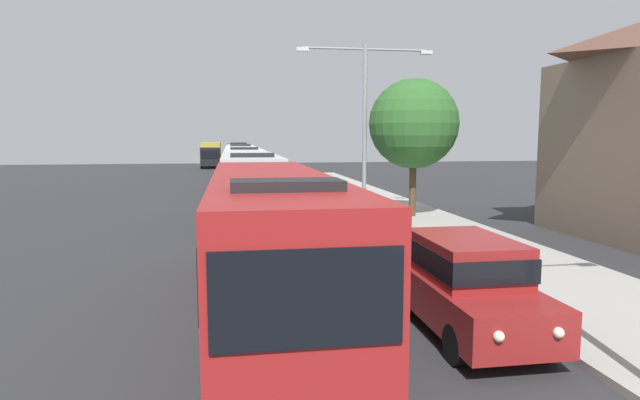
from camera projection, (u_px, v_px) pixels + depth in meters
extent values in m
cube|color=maroon|center=(271.00, 235.00, 12.07)|extent=(2.50, 11.67, 2.70)
cube|color=black|center=(327.00, 218.00, 12.24)|extent=(0.04, 10.73, 1.00)
cube|color=black|center=(213.00, 221.00, 11.83)|extent=(0.04, 10.73, 1.00)
cube|color=black|center=(308.00, 299.00, 6.30)|extent=(2.30, 0.04, 1.20)
cube|color=black|center=(328.00, 268.00, 12.37)|extent=(0.03, 11.08, 0.36)
cube|color=black|center=(287.00, 185.00, 8.48)|extent=(1.75, 0.90, 0.16)
cylinder|color=black|center=(356.00, 345.00, 8.85)|extent=(0.28, 1.00, 1.00)
cylinder|color=black|center=(219.00, 353.00, 8.49)|extent=(0.28, 1.00, 1.00)
cylinder|color=black|center=(302.00, 255.00, 15.53)|extent=(0.28, 1.00, 1.00)
cylinder|color=black|center=(224.00, 258.00, 15.18)|extent=(0.28, 1.00, 1.00)
cube|color=silver|center=(250.00, 183.00, 25.26)|extent=(2.50, 10.61, 2.70)
cube|color=black|center=(277.00, 176.00, 25.42)|extent=(0.04, 9.76, 1.00)
cube|color=black|center=(222.00, 176.00, 25.01)|extent=(0.04, 9.76, 1.00)
cube|color=black|center=(255.00, 188.00, 20.00)|extent=(2.30, 0.04, 1.20)
cube|color=black|center=(277.00, 200.00, 25.56)|extent=(0.03, 10.08, 0.36)
cube|color=black|center=(252.00, 155.00, 21.97)|extent=(1.75, 0.90, 0.16)
cylinder|color=black|center=(280.00, 219.00, 22.35)|extent=(0.28, 1.00, 1.00)
cylinder|color=black|center=(226.00, 220.00, 22.00)|extent=(0.28, 1.00, 1.00)
cylinder|color=black|center=(269.00, 201.00, 28.43)|extent=(0.28, 1.00, 1.00)
cylinder|color=black|center=(227.00, 202.00, 28.08)|extent=(0.28, 1.00, 1.00)
cube|color=silver|center=(243.00, 168.00, 37.89)|extent=(2.50, 11.56, 2.70)
cube|color=black|center=(261.00, 163.00, 38.05)|extent=(0.04, 10.64, 1.00)
cube|color=black|center=(225.00, 163.00, 37.64)|extent=(0.04, 10.64, 1.00)
cube|color=black|center=(246.00, 168.00, 32.17)|extent=(2.30, 0.04, 1.20)
cube|color=orange|center=(262.00, 179.00, 38.19)|extent=(0.03, 10.98, 0.36)
cube|color=black|center=(244.00, 148.00, 34.32)|extent=(1.75, 0.90, 0.16)
cylinder|color=black|center=(262.00, 190.00, 34.69)|extent=(0.28, 1.00, 1.00)
cylinder|color=black|center=(227.00, 190.00, 34.34)|extent=(0.28, 1.00, 1.00)
cylinder|color=black|center=(257.00, 181.00, 41.32)|extent=(0.28, 1.00, 1.00)
cylinder|color=black|center=(228.00, 181.00, 40.97)|extent=(0.28, 1.00, 1.00)
cube|color=silver|center=(240.00, 160.00, 50.67)|extent=(2.50, 12.37, 2.70)
cube|color=black|center=(254.00, 156.00, 50.84)|extent=(0.04, 11.38, 1.00)
cube|color=black|center=(226.00, 156.00, 50.43)|extent=(0.04, 11.38, 1.00)
cube|color=black|center=(241.00, 159.00, 44.56)|extent=(2.30, 0.04, 1.20)
cube|color=navy|center=(254.00, 168.00, 50.97)|extent=(0.03, 11.75, 0.36)
cube|color=black|center=(240.00, 145.00, 46.87)|extent=(1.75, 0.90, 0.16)
cylinder|color=black|center=(254.00, 175.00, 47.23)|extent=(0.28, 1.00, 1.00)
cylinder|color=black|center=(228.00, 176.00, 46.88)|extent=(0.28, 1.00, 1.00)
cylinder|color=black|center=(251.00, 170.00, 54.32)|extent=(0.28, 1.00, 1.00)
cylinder|color=black|center=(228.00, 171.00, 53.97)|extent=(0.28, 1.00, 1.00)
cube|color=#284C8C|center=(238.00, 155.00, 63.51)|extent=(2.50, 11.29, 2.70)
cube|color=black|center=(249.00, 152.00, 63.67)|extent=(0.04, 10.38, 1.00)
cube|color=black|center=(227.00, 152.00, 63.26)|extent=(0.04, 10.38, 1.00)
cube|color=black|center=(239.00, 154.00, 57.92)|extent=(2.30, 0.04, 1.20)
cube|color=gold|center=(249.00, 162.00, 63.81)|extent=(0.03, 10.72, 0.36)
cube|color=black|center=(238.00, 143.00, 60.02)|extent=(1.75, 0.90, 0.16)
cylinder|color=black|center=(249.00, 167.00, 60.39)|extent=(0.28, 1.00, 1.00)
cylinder|color=black|center=(229.00, 167.00, 60.04)|extent=(0.28, 1.00, 1.00)
cylinder|color=black|center=(247.00, 164.00, 66.86)|extent=(0.28, 1.00, 1.00)
cylinder|color=black|center=(229.00, 164.00, 66.51)|extent=(0.28, 1.00, 1.00)
cube|color=maroon|center=(467.00, 298.00, 10.70)|extent=(1.84, 4.48, 0.80)
cube|color=maroon|center=(465.00, 257.00, 10.75)|extent=(1.62, 2.60, 0.80)
cube|color=black|center=(465.00, 257.00, 10.75)|extent=(1.66, 2.69, 0.44)
sphere|color=#F9EFCC|center=(499.00, 337.00, 8.39)|extent=(0.18, 0.18, 0.18)
sphere|color=#F9EFCC|center=(559.00, 333.00, 8.55)|extent=(0.18, 0.18, 0.18)
cylinder|color=black|center=(456.00, 345.00, 9.25)|extent=(0.22, 0.70, 0.70)
cylinder|color=black|center=(544.00, 339.00, 9.51)|extent=(0.22, 0.70, 0.70)
cylinder|color=black|center=(405.00, 297.00, 11.97)|extent=(0.22, 0.70, 0.70)
cylinder|color=black|center=(474.00, 294.00, 12.23)|extent=(0.22, 0.70, 0.70)
cube|color=black|center=(210.00, 157.00, 65.27)|extent=(2.30, 1.80, 2.20)
cube|color=gold|center=(211.00, 153.00, 68.88)|extent=(2.35, 5.65, 2.70)
cube|color=black|center=(210.00, 154.00, 64.33)|extent=(2.07, 0.04, 0.90)
cylinder|color=black|center=(202.00, 165.00, 65.22)|extent=(0.26, 0.90, 0.90)
cylinder|color=black|center=(219.00, 165.00, 65.55)|extent=(0.26, 0.90, 0.90)
cylinder|color=black|center=(204.00, 163.00, 69.99)|extent=(0.26, 0.90, 0.90)
cylinder|color=black|center=(220.00, 163.00, 70.33)|extent=(0.26, 0.90, 0.90)
cylinder|color=gray|center=(365.00, 131.00, 25.53)|extent=(0.20, 0.20, 7.95)
cylinder|color=gray|center=(334.00, 48.00, 24.85)|extent=(2.95, 0.10, 0.10)
cube|color=silver|center=(302.00, 49.00, 24.62)|extent=(0.56, 0.28, 0.16)
cylinder|color=gray|center=(396.00, 50.00, 25.32)|extent=(2.95, 0.10, 0.10)
cube|color=silver|center=(426.00, 53.00, 25.57)|extent=(0.56, 0.28, 0.16)
cylinder|color=#4C3823|center=(413.00, 188.00, 25.43)|extent=(0.32, 0.32, 2.66)
sphere|color=#2D6028|center=(414.00, 124.00, 25.08)|extent=(4.16, 4.16, 4.16)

